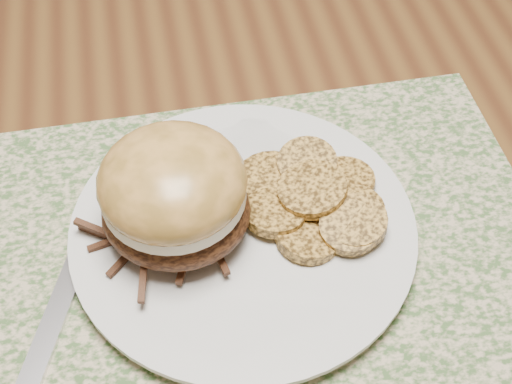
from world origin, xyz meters
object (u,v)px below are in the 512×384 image
dining_table (346,87)px  fork (67,286)px  dinner_plate (243,231)px  pork_sandwich (174,194)px

dining_table → fork: fork is taller
dinner_plate → fork: bearing=-171.0°
fork → pork_sandwich: bearing=37.8°
dining_table → fork: bearing=-138.5°
dinner_plate → pork_sandwich: size_ratio=1.74×
pork_sandwich → dining_table: bearing=72.3°
pork_sandwich → fork: pork_sandwich is taller
pork_sandwich → fork: size_ratio=0.74×
pork_sandwich → fork: (-0.09, -0.03, -0.06)m
dining_table → fork: size_ratio=7.44×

